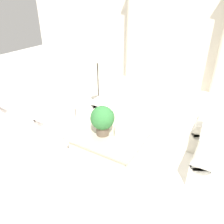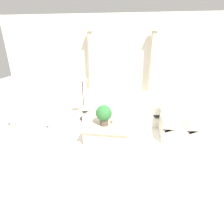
{
  "view_description": "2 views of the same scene",
  "coord_description": "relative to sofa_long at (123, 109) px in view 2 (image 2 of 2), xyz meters",
  "views": [
    {
      "loc": [
        1.42,
        -2.89,
        2.46
      ],
      "look_at": [
        -0.35,
        0.11,
        0.56
      ],
      "focal_mm": 35.0,
      "sensor_mm": 36.0,
      "label": 1
    },
    {
      "loc": [
        0.5,
        -4.11,
        2.34
      ],
      "look_at": [
        -0.1,
        0.09,
        0.55
      ],
      "focal_mm": 28.0,
      "sensor_mm": 36.0,
      "label": 2
    }
  ],
  "objects": [
    {
      "name": "ground_plane",
      "position": [
        -0.13,
        -0.89,
        -0.33
      ],
      "size": [
        16.0,
        16.0,
        0.0
      ],
      "primitive_type": "plane",
      "color": "silver"
    },
    {
      "name": "armchair",
      "position": [
        1.46,
        -0.8,
        0.0
      ],
      "size": [
        0.82,
        0.85,
        0.8
      ],
      "color": "beige",
      "rests_on": "ground_plane"
    },
    {
      "name": "floor_lamp",
      "position": [
        -1.21,
        -0.14,
        0.88
      ],
      "size": [
        0.32,
        0.32,
        1.47
      ],
      "color": "#4C473D",
      "rests_on": "ground_plane"
    },
    {
      "name": "sofa_long",
      "position": [
        0.0,
        0.0,
        0.0
      ],
      "size": [
        2.33,
        0.85,
        0.83
      ],
      "color": "beige",
      "rests_on": "ground_plane"
    },
    {
      "name": "coffee_table",
      "position": [
        -0.27,
        -1.29,
        -0.11
      ],
      "size": [
        1.17,
        0.83,
        0.43
      ],
      "color": "beige",
      "rests_on": "ground_plane"
    },
    {
      "name": "potted_plant",
      "position": [
        -0.35,
        -1.3,
        0.38
      ],
      "size": [
        0.38,
        0.38,
        0.5
      ],
      "color": "brown",
      "rests_on": "coffee_table"
    },
    {
      "name": "loveseat",
      "position": [
        -2.1,
        -1.05,
        0.01
      ],
      "size": [
        1.29,
        0.85,
        0.83
      ],
      "color": "silver",
      "rests_on": "ground_plane"
    },
    {
      "name": "wall_back",
      "position": [
        -0.13,
        2.08,
        1.27
      ],
      "size": [
        10.0,
        0.06,
        3.2
      ],
      "color": "silver",
      "rests_on": "ground_plane"
    },
    {
      "name": "column_right",
      "position": [
        0.89,
        1.79,
        1.02
      ],
      "size": [
        0.27,
        0.27,
        2.65
      ],
      "color": "beige",
      "rests_on": "ground_plane"
    },
    {
      "name": "column_left",
      "position": [
        -1.44,
        1.79,
        1.02
      ],
      "size": [
        0.27,
        0.27,
        2.65
      ],
      "color": "beige",
      "rests_on": "ground_plane"
    },
    {
      "name": "pillar_candle",
      "position": [
        -0.13,
        -1.2,
        0.18
      ],
      "size": [
        0.1,
        0.1,
        0.17
      ],
      "color": "silver",
      "rests_on": "coffee_table"
    }
  ]
}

